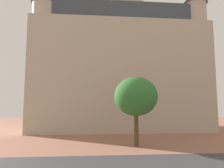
% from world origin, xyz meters
% --- Properties ---
extents(ground_plane, '(120.00, 120.00, 0.00)m').
position_xyz_m(ground_plane, '(0.00, 10.00, 0.00)').
color(ground_plane, '#93604C').
extents(landmark_building, '(22.99, 15.38, 34.01)m').
position_xyz_m(landmark_building, '(2.65, 30.97, 9.03)').
color(landmark_building, '#B2A893').
rests_on(landmark_building, ground_plane).
extents(tree_curb_far, '(3.41, 3.41, 5.39)m').
position_xyz_m(tree_curb_far, '(2.09, 15.32, 3.83)').
color(tree_curb_far, '#4C3823').
rests_on(tree_curb_far, ground_plane).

